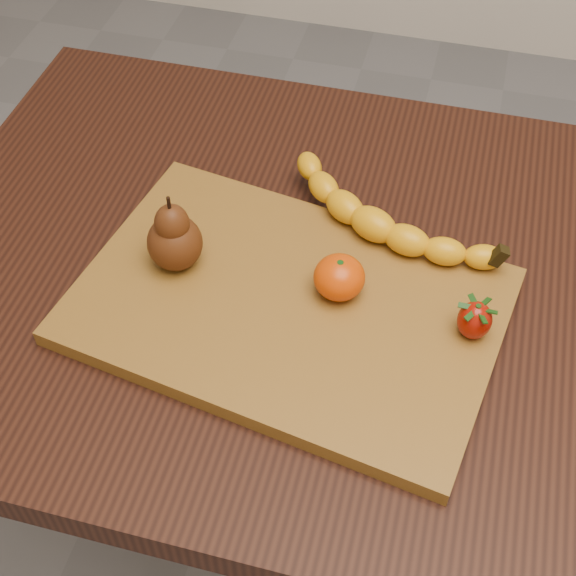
% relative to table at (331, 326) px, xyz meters
% --- Properties ---
extents(ground, '(3.50, 3.50, 0.00)m').
position_rel_table_xyz_m(ground, '(0.00, 0.00, -0.66)').
color(ground, slate).
rests_on(ground, ground).
extents(table, '(1.00, 0.70, 0.76)m').
position_rel_table_xyz_m(table, '(0.00, 0.00, 0.00)').
color(table, black).
rests_on(table, ground).
extents(cutting_board, '(0.49, 0.37, 0.02)m').
position_rel_table_xyz_m(cutting_board, '(-0.04, -0.07, 0.11)').
color(cutting_board, brown).
rests_on(cutting_board, table).
extents(banana, '(0.25, 0.16, 0.04)m').
position_rel_table_xyz_m(banana, '(0.03, 0.05, 0.14)').
color(banana, '#EFA50B').
rests_on(banana, cutting_board).
extents(pear, '(0.08, 0.08, 0.10)m').
position_rel_table_xyz_m(pear, '(-0.17, -0.04, 0.17)').
color(pear, '#4C230C').
rests_on(pear, cutting_board).
extents(mandarin, '(0.06, 0.06, 0.05)m').
position_rel_table_xyz_m(mandarin, '(0.01, -0.04, 0.14)').
color(mandarin, '#CE3C02').
rests_on(mandarin, cutting_board).
extents(strawberry, '(0.04, 0.04, 0.04)m').
position_rel_table_xyz_m(strawberry, '(0.16, -0.06, 0.14)').
color(strawberry, '#971004').
rests_on(strawberry, cutting_board).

